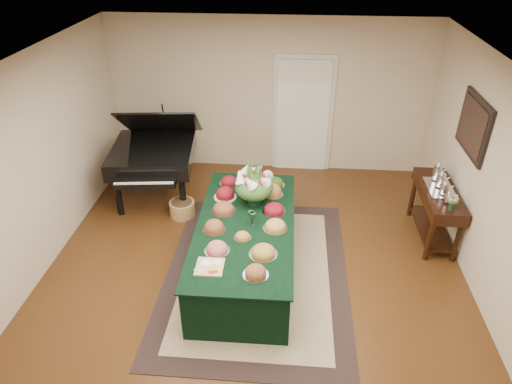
# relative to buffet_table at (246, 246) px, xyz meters

# --- Properties ---
(ground) EXTENTS (6.00, 6.00, 0.00)m
(ground) POSITION_rel_buffet_table_xyz_m (0.11, -0.06, -0.36)
(ground) COLOR black
(ground) RESTS_ON ground
(area_rug) EXTENTS (2.36, 3.30, 0.01)m
(area_rug) POSITION_rel_buffet_table_xyz_m (0.15, -0.09, -0.36)
(area_rug) COLOR black
(area_rug) RESTS_ON ground
(kitchen_doorway) EXTENTS (1.05, 0.07, 2.10)m
(kitchen_doorway) POSITION_rel_buffet_table_xyz_m (0.71, 2.91, 0.66)
(kitchen_doorway) COLOR beige
(kitchen_doorway) RESTS_ON ground
(buffet_table) EXTENTS (1.25, 2.61, 0.72)m
(buffet_table) POSITION_rel_buffet_table_xyz_m (0.00, 0.00, 0.00)
(buffet_table) COLOR black
(buffet_table) RESTS_ON ground
(food_platters) EXTENTS (1.05, 2.22, 0.13)m
(food_platters) POSITION_rel_buffet_table_xyz_m (0.01, 0.18, 0.40)
(food_platters) COLOR silver
(food_platters) RESTS_ON buffet_table
(cutting_board) EXTENTS (0.31, 0.31, 0.10)m
(cutting_board) POSITION_rel_buffet_table_xyz_m (-0.30, -0.84, 0.39)
(cutting_board) COLOR tan
(cutting_board) RESTS_ON buffet_table
(green_goblets) EXTENTS (0.10, 0.10, 0.18)m
(green_goblets) POSITION_rel_buffet_table_xyz_m (0.08, 0.01, 0.45)
(green_goblets) COLOR #13311A
(green_goblets) RESTS_ON buffet_table
(floral_centerpiece) EXTENTS (0.53, 0.53, 0.53)m
(floral_centerpiece) POSITION_rel_buffet_table_xyz_m (0.07, 0.51, 0.67)
(floral_centerpiece) COLOR #13311A
(floral_centerpiece) RESTS_ON buffet_table
(grand_piano) EXTENTS (1.50, 1.67, 1.60)m
(grand_piano) POSITION_rel_buffet_table_xyz_m (-1.65, 1.70, 0.42)
(grand_piano) COLOR black
(grand_piano) RESTS_ON ground
(wicker_basket) EXTENTS (0.39, 0.39, 0.24)m
(wicker_basket) POSITION_rel_buffet_table_xyz_m (-1.12, 1.16, -0.24)
(wicker_basket) COLOR #A07940
(wicker_basket) RESTS_ON ground
(mahogany_sideboard) EXTENTS (0.45, 1.29, 0.80)m
(mahogany_sideboard) POSITION_rel_buffet_table_xyz_m (2.61, 0.93, 0.25)
(mahogany_sideboard) COLOR black
(mahogany_sideboard) RESTS_ON ground
(tea_service) EXTENTS (0.34, 0.74, 0.30)m
(tea_service) POSITION_rel_buffet_table_xyz_m (2.61, 0.93, 0.55)
(tea_service) COLOR silver
(tea_service) RESTS_ON mahogany_sideboard
(pink_bouquet) EXTENTS (0.16, 0.16, 0.21)m
(pink_bouquet) POSITION_rel_buffet_table_xyz_m (2.61, 0.42, 0.57)
(pink_bouquet) COLOR #13311A
(pink_bouquet) RESTS_ON mahogany_sideboard
(wall_painting) EXTENTS (0.05, 0.95, 0.75)m
(wall_painting) POSITION_rel_buffet_table_xyz_m (2.83, 0.93, 1.39)
(wall_painting) COLOR black
(wall_painting) RESTS_ON ground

